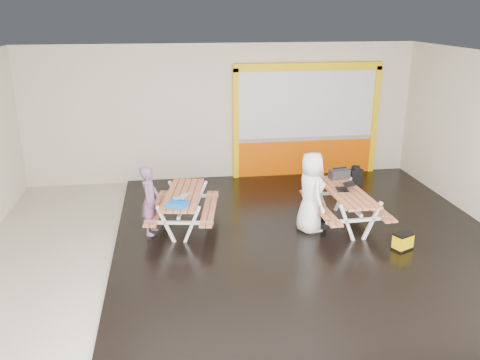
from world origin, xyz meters
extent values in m
cube|color=#BAB09D|center=(0.00, 0.00, -0.01)|extent=(10.00, 8.00, 0.01)
cube|color=white|center=(0.00, 0.00, 3.50)|extent=(10.00, 8.00, 0.01)
cube|color=beige|center=(0.00, 4.00, 1.75)|extent=(10.00, 0.01, 3.50)
cube|color=beige|center=(0.00, -4.00, 1.75)|extent=(10.00, 0.01, 3.50)
cube|color=black|center=(1.25, 0.00, 0.03)|extent=(7.50, 7.98, 0.05)
cube|color=#DD5100|center=(2.20, 3.93, 0.50)|extent=(3.60, 0.12, 1.00)
cube|color=gray|center=(2.20, 3.93, 1.03)|extent=(3.60, 0.14, 0.10)
cube|color=silver|center=(2.20, 3.94, 1.94)|extent=(3.60, 0.08, 1.72)
cube|color=#FDC303|center=(0.33, 3.92, 1.45)|extent=(0.14, 0.16, 2.90)
cube|color=#FDC303|center=(4.07, 3.92, 1.45)|extent=(0.14, 0.16, 2.90)
cube|color=#FDC303|center=(2.20, 3.92, 2.90)|extent=(3.88, 0.16, 0.20)
cube|color=#DE7D51|center=(-1.42, 0.95, 0.75)|extent=(0.44, 1.90, 0.04)
cube|color=#DE7D51|center=(-1.29, 0.92, 0.75)|extent=(0.44, 1.90, 0.04)
cube|color=#DE7D51|center=(-1.16, 0.90, 0.75)|extent=(0.44, 1.90, 0.04)
cube|color=#DE7D51|center=(-1.02, 0.88, 0.75)|extent=(0.44, 1.90, 0.04)
cube|color=#DE7D51|center=(-0.89, 0.86, 0.75)|extent=(0.44, 1.90, 0.04)
cube|color=white|center=(-1.52, 0.23, 0.41)|extent=(0.36, 0.12, 0.76)
cube|color=white|center=(-1.03, 0.14, 0.41)|extent=(0.36, 0.12, 0.76)
cube|color=white|center=(-1.28, 0.19, 0.45)|extent=(1.30, 0.28, 0.06)
cube|color=white|center=(-1.28, 0.19, 0.70)|extent=(0.64, 0.16, 0.06)
cube|color=white|center=(-1.28, 1.66, 0.41)|extent=(0.36, 0.12, 0.76)
cube|color=white|center=(-0.79, 1.57, 0.41)|extent=(0.36, 0.12, 0.76)
cube|color=white|center=(-1.03, 1.62, 0.45)|extent=(1.30, 0.28, 0.06)
cube|color=white|center=(-1.03, 1.62, 0.70)|extent=(0.64, 0.16, 0.06)
cube|color=white|center=(-1.16, 0.90, 0.56)|extent=(0.32, 1.55, 0.06)
cube|color=#DE7D51|center=(-1.74, 1.00, 0.46)|extent=(0.43, 1.90, 0.04)
cube|color=#DE7D51|center=(-1.61, 0.98, 0.46)|extent=(0.43, 1.90, 0.04)
cube|color=#DE7D51|center=(-0.70, 0.82, 0.46)|extent=(0.43, 1.90, 0.04)
cube|color=#DE7D51|center=(-0.58, 0.80, 0.46)|extent=(0.43, 1.90, 0.04)
cube|color=#DE7D51|center=(1.85, 0.51, 0.77)|extent=(0.20, 1.98, 0.04)
cube|color=#DE7D51|center=(1.99, 0.52, 0.77)|extent=(0.20, 1.98, 0.04)
cube|color=#DE7D51|center=(2.13, 0.53, 0.77)|extent=(0.20, 1.98, 0.04)
cube|color=#DE7D51|center=(2.27, 0.53, 0.77)|extent=(0.20, 1.98, 0.04)
cube|color=#DE7D51|center=(2.41, 0.54, 0.77)|extent=(0.20, 1.98, 0.04)
cube|color=white|center=(1.90, -0.23, 0.42)|extent=(0.37, 0.07, 0.79)
cube|color=white|center=(2.41, -0.21, 0.42)|extent=(0.37, 0.07, 0.79)
cube|color=white|center=(2.16, -0.22, 0.46)|extent=(1.35, 0.11, 0.06)
cube|color=white|center=(2.16, -0.22, 0.72)|extent=(0.67, 0.09, 0.06)
cube|color=white|center=(1.84, 1.27, 0.42)|extent=(0.37, 0.07, 0.79)
cube|color=white|center=(2.35, 1.29, 0.42)|extent=(0.37, 0.07, 0.79)
cube|color=white|center=(2.09, 1.28, 0.46)|extent=(1.35, 0.11, 0.06)
cube|color=white|center=(2.09, 1.28, 0.72)|extent=(0.67, 0.09, 0.06)
cube|color=white|center=(2.13, 0.53, 0.57)|extent=(0.13, 1.62, 0.06)
cube|color=#DE7D51|center=(1.52, 0.50, 0.47)|extent=(0.20, 1.98, 0.04)
cube|color=#DE7D51|center=(1.65, 0.51, 0.47)|extent=(0.20, 1.98, 0.04)
cube|color=#DE7D51|center=(2.60, 0.55, 0.47)|extent=(0.20, 1.98, 0.04)
cube|color=#DE7D51|center=(2.73, 0.55, 0.47)|extent=(0.20, 1.98, 0.04)
imported|color=#744D70|center=(-1.81, 0.55, 0.80)|extent=(0.44, 0.57, 1.38)
imported|color=white|center=(1.35, 0.40, 0.83)|extent=(0.65, 0.88, 1.67)
cube|color=silver|center=(-1.31, 0.48, 0.77)|extent=(0.37, 0.41, 0.02)
cube|color=silver|center=(-1.18, 0.42, 0.89)|extent=(0.35, 0.41, 0.07)
cube|color=silver|center=(-1.18, 0.42, 0.89)|extent=(0.30, 0.35, 0.05)
cube|color=black|center=(2.06, 0.60, 0.80)|extent=(0.26, 0.34, 0.02)
cube|color=black|center=(2.20, 0.58, 0.91)|extent=(0.24, 0.33, 0.06)
cube|color=silver|center=(2.20, 0.58, 0.91)|extent=(0.21, 0.29, 0.05)
cube|color=blue|center=(-1.29, 0.21, 0.82)|extent=(0.42, 0.37, 0.10)
cube|color=black|center=(2.25, 1.31, 0.89)|extent=(0.46, 0.28, 0.19)
cylinder|color=black|center=(2.25, 1.31, 1.03)|extent=(0.32, 0.08, 0.03)
cube|color=black|center=(2.70, 1.53, 0.68)|extent=(0.33, 0.25, 0.43)
cylinder|color=black|center=(2.70, 1.53, 0.92)|extent=(0.23, 0.23, 0.11)
cube|color=black|center=(1.54, 0.48, 0.12)|extent=(0.47, 0.41, 0.15)
cube|color=black|center=(2.82, -0.73, 0.07)|extent=(0.43, 0.37, 0.04)
cube|color=#DDA300|center=(2.82, -0.73, 0.21)|extent=(0.41, 0.35, 0.28)
cube|color=black|center=(2.82, -0.73, 0.35)|extent=(0.43, 0.37, 0.03)
camera|label=1|loc=(-1.39, -8.57, 4.29)|focal=37.32mm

